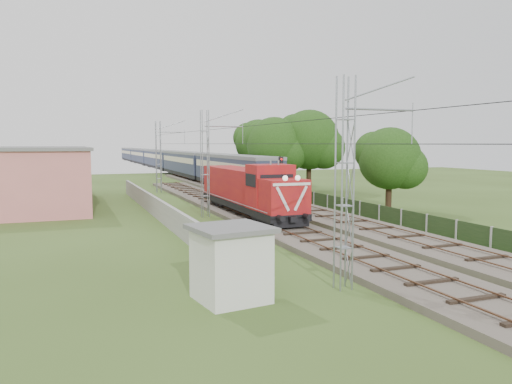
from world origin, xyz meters
name	(u,v)px	position (x,y,z in m)	size (l,w,h in m)	color
ground	(315,244)	(0.00, 0.00, 0.00)	(140.00, 140.00, 0.00)	#374B1C
track_main	(267,222)	(0.00, 7.00, 0.18)	(4.20, 70.00, 0.45)	#6B6054
track_side	(264,199)	(5.00, 20.00, 0.18)	(4.20, 80.00, 0.45)	#6B6054
catenary	(206,163)	(-2.95, 12.00, 4.05)	(3.31, 70.00, 8.00)	gray
boundary_wall	(159,209)	(-6.50, 12.00, 0.75)	(0.25, 40.00, 1.50)	#9E9E99
station_building	(39,176)	(-15.00, 24.00, 2.63)	(8.40, 20.40, 5.22)	#D17370
fence	(402,218)	(8.00, 3.00, 0.60)	(0.12, 32.00, 1.20)	black
locomotive	(248,189)	(0.00, 10.79, 2.10)	(2.76, 15.76, 4.00)	black
coach_rake	(160,158)	(5.00, 76.64, 2.58)	(3.12, 116.78, 3.61)	black
signal_post	(281,175)	(2.80, 11.16, 3.12)	(0.50, 0.39, 4.54)	black
relay_hut	(231,263)	(-7.40, -7.78, 1.34)	(2.92, 2.92, 2.65)	silver
tree_a	(390,159)	(11.78, 9.62, 4.26)	(5.27, 5.02, 6.83)	#331F15
tree_b	(310,140)	(13.82, 27.88, 5.88)	(7.27, 6.93, 9.43)	#331F15
tree_c	(275,145)	(9.59, 28.26, 5.32)	(6.58, 6.27, 8.53)	#331F15
tree_d	(259,143)	(12.63, 41.09, 5.54)	(6.86, 6.53, 8.89)	#331F15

